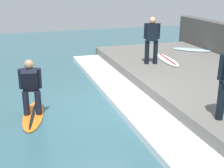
{
  "coord_description": "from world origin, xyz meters",
  "views": [
    {
      "loc": [
        -2.02,
        -7.54,
        3.36
      ],
      "look_at": [
        0.44,
        0.0,
        0.7
      ],
      "focal_mm": 50.0,
      "sensor_mm": 36.0,
      "label": 1
    }
  ],
  "objects_px": {
    "surfer_riding": "(31,85)",
    "surfboard_riding": "(33,115)",
    "surfer_waiting_far": "(152,38)",
    "surfboard_spare": "(191,50)",
    "surfboard_waiting_far": "(167,60)"
  },
  "relations": [
    {
      "from": "surfboard_riding",
      "to": "surfer_riding",
      "type": "bearing_deg",
      "value": 169.38
    },
    {
      "from": "surfboard_riding",
      "to": "surfboard_waiting_far",
      "type": "bearing_deg",
      "value": 26.18
    },
    {
      "from": "surfer_riding",
      "to": "surfboard_spare",
      "type": "height_order",
      "value": "surfer_riding"
    },
    {
      "from": "surfboard_riding",
      "to": "surfer_riding",
      "type": "xyz_separation_m",
      "value": [
        -0.0,
        0.0,
        0.83
      ]
    },
    {
      "from": "surfer_riding",
      "to": "surfboard_riding",
      "type": "bearing_deg",
      "value": -10.62
    },
    {
      "from": "surfer_waiting_far",
      "to": "surfboard_spare",
      "type": "height_order",
      "value": "surfer_waiting_far"
    },
    {
      "from": "surfboard_riding",
      "to": "surfboard_waiting_far",
      "type": "xyz_separation_m",
      "value": [
        5.15,
        2.53,
        0.47
      ]
    },
    {
      "from": "surfboard_riding",
      "to": "surfer_waiting_far",
      "type": "relative_size",
      "value": 1.2
    },
    {
      "from": "surfboard_riding",
      "to": "surfer_waiting_far",
      "type": "height_order",
      "value": "surfer_waiting_far"
    },
    {
      "from": "surfboard_riding",
      "to": "surfboard_waiting_far",
      "type": "relative_size",
      "value": 0.97
    },
    {
      "from": "surfboard_riding",
      "to": "surfboard_spare",
      "type": "distance_m",
      "value": 7.97
    },
    {
      "from": "surfboard_riding",
      "to": "surfboard_spare",
      "type": "xyz_separation_m",
      "value": [
        6.98,
        3.81,
        0.47
      ]
    },
    {
      "from": "surfboard_riding",
      "to": "surfer_riding",
      "type": "distance_m",
      "value": 0.83
    },
    {
      "from": "surfboard_waiting_far",
      "to": "surfboard_spare",
      "type": "distance_m",
      "value": 2.23
    },
    {
      "from": "surfer_riding",
      "to": "surfboard_waiting_far",
      "type": "bearing_deg",
      "value": 26.18
    }
  ]
}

